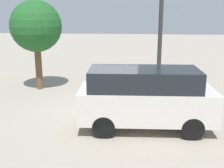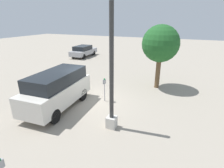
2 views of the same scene
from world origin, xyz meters
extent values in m
plane|color=gray|center=(0.00, 0.00, 0.00)|extent=(80.00, 80.00, 0.00)
cylinder|color=#9E9EA3|center=(-0.25, 0.65, 0.58)|extent=(0.05, 0.05, 1.15)
cube|color=gray|center=(-0.25, 0.65, 1.28)|extent=(0.20, 0.11, 0.26)
sphere|color=#14662D|center=(-0.25, 0.65, 1.43)|extent=(0.11, 0.11, 0.11)
cube|color=gray|center=(6.45, 0.65, 1.08)|extent=(0.20, 0.11, 0.26)
cube|color=beige|center=(2.18, 2.15, 0.28)|extent=(0.44, 0.44, 0.55)
cylinder|color=#2D2D2D|center=(2.18, 2.15, 3.00)|extent=(0.19, 0.19, 4.91)
cube|color=beige|center=(1.57, -1.42, 0.90)|extent=(4.61, 2.04, 1.06)
cube|color=black|center=(1.45, -1.43, 1.77)|extent=(3.70, 1.85, 0.68)
cube|color=orange|center=(3.75, -0.72, 0.52)|extent=(0.09, 0.12, 0.20)
cylinder|color=black|center=(2.93, -0.56, 0.37)|extent=(0.74, 0.25, 0.73)
cylinder|color=black|center=(3.01, -2.15, 0.37)|extent=(0.74, 0.25, 0.73)
cylinder|color=black|center=(0.13, -0.70, 0.37)|extent=(0.74, 0.25, 0.73)
cylinder|color=black|center=(0.21, -2.29, 0.37)|extent=(0.74, 0.25, 0.73)
cube|color=#9E9EA3|center=(-11.58, -7.82, 0.62)|extent=(4.46, 1.85, 0.61)
cube|color=black|center=(-11.36, -7.81, 1.20)|extent=(2.46, 1.68, 0.54)
cube|color=orange|center=(-13.75, -8.43, 0.47)|extent=(0.08, 0.12, 0.20)
cylinder|color=black|center=(-12.95, -8.62, 0.32)|extent=(0.64, 0.22, 0.64)
cylinder|color=black|center=(-12.97, -7.05, 0.32)|extent=(0.64, 0.22, 0.64)
cylinder|color=black|center=(-10.20, -8.59, 0.32)|extent=(0.64, 0.22, 0.64)
cylinder|color=black|center=(-10.22, -7.01, 0.32)|extent=(0.64, 0.22, 0.64)
cylinder|color=brown|center=(-3.87, 3.24, 1.16)|extent=(0.34, 0.34, 2.33)
sphere|color=#1E5623|center=(-3.87, 3.24, 3.22)|extent=(2.56, 2.56, 2.56)
camera|label=1|loc=(1.29, -10.54, 3.95)|focal=45.00mm
camera|label=2|loc=(8.65, 4.92, 4.82)|focal=28.00mm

